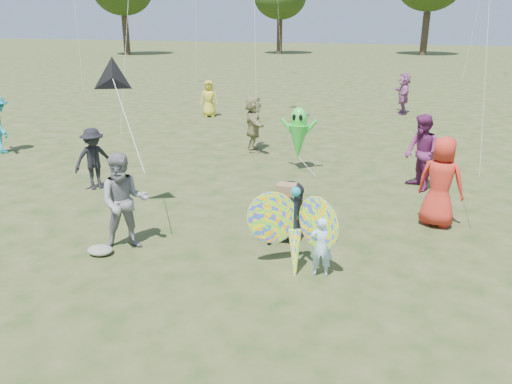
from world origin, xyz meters
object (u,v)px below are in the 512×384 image
adult_man (124,202)px  crowd_e (421,153)px  crowd_b (94,159)px  jogging_stroller (288,207)px  child_girl (321,247)px  crowd_i (0,125)px  crowd_g (209,99)px  butterfly_kite (295,231)px  crowd_j (403,93)px  crowd_d (253,124)px  crowd_a (441,182)px  alien_kite (298,136)px

adult_man → crowd_e: bearing=13.8°
crowd_b → jogging_stroller: bearing=-67.2°
jogging_stroller → child_girl: bearing=-60.0°
adult_man → crowd_i: adult_man is taller
adult_man → crowd_g: bearing=74.5°
jogging_stroller → butterfly_kite: butterfly_kite is taller
crowd_j → butterfly_kite: size_ratio=1.02×
crowd_d → crowd_e: bearing=-137.5°
crowd_g → butterfly_kite: bearing=-81.1°
child_girl → adult_man: bearing=-6.8°
crowd_e → butterfly_kite: size_ratio=1.05×
crowd_d → crowd_j: (4.11, 8.18, 0.01)m
adult_man → crowd_g: adult_man is taller
child_girl → crowd_j: crowd_j is taller
crowd_g → jogging_stroller: size_ratio=1.40×
crowd_d → jogging_stroller: bearing=-179.0°
crowd_d → crowd_i: 7.79m
crowd_e → crowd_d: bearing=-144.9°
crowd_g → crowd_e: bearing=-59.9°
crowd_a → crowd_e: (-0.40, 2.23, 0.00)m
crowd_b → crowd_g: size_ratio=0.99×
crowd_d → butterfly_kite: (3.15, -7.27, -0.16)m
crowd_e → alien_kite: bearing=-131.8°
crowd_g → alien_kite: (5.45, -6.54, 0.21)m
child_girl → jogging_stroller: 1.59m
child_girl → crowd_d: size_ratio=0.58×
crowd_a → crowd_d: 7.03m
adult_man → crowd_d: bearing=58.3°
crowd_d → alien_kite: bearing=-155.0°
crowd_d → alien_kite: size_ratio=1.00×
butterfly_kite → crowd_b: bearing=155.4°
crowd_e → alien_kite: (-3.18, 0.64, 0.05)m
crowd_d → crowd_i: crowd_i is taller
jogging_stroller → crowd_e: bearing=53.6°
crowd_a → alien_kite: crowd_a is taller
crowd_i → adult_man: bearing=-177.3°
child_girl → butterfly_kite: butterfly_kite is taller
child_girl → crowd_b: bearing=-31.4°
crowd_i → crowd_j: bearing=-101.2°
crowd_e → crowd_i: 12.35m
adult_man → crowd_e: crowd_e is taller
butterfly_kite → crowd_a: bearing=50.9°
adult_man → crowd_a: (5.34, 2.89, 0.02)m
crowd_j → alien_kite: bearing=-24.8°
adult_man → crowd_i: size_ratio=1.01×
child_girl → crowd_g: (-7.21, 12.21, 0.25)m
adult_man → crowd_i: (-7.40, 4.76, -0.01)m
adult_man → crowd_i: bearing=115.0°
child_girl → crowd_a: crowd_a is taller
crowd_g → jogging_stroller: (6.31, -10.90, -0.15)m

